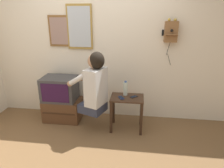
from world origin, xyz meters
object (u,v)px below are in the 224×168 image
at_px(cell_phone_held, 121,98).
at_px(television, 60,89).
at_px(cell_phone_spare, 134,97).
at_px(framed_picture, 61,31).
at_px(wall_phone_antique, 171,32).
at_px(water_bottle, 125,89).
at_px(wall_mirror, 80,27).
at_px(person, 95,84).

bearing_deg(cell_phone_held, television, 140.90).
height_order(cell_phone_held, cell_phone_spare, same).
relative_size(framed_picture, cell_phone_held, 3.76).
relative_size(wall_phone_antique, cell_phone_held, 5.35).
xyz_separation_m(wall_phone_antique, water_bottle, (-0.67, -0.32, -0.87)).
xyz_separation_m(wall_phone_antique, framed_picture, (-1.81, 0.04, -0.02)).
bearing_deg(cell_phone_spare, wall_mirror, -156.23).
relative_size(wall_phone_antique, water_bottle, 3.06).
bearing_deg(cell_phone_spare, wall_phone_antique, 83.81).
relative_size(framed_picture, water_bottle, 2.15).
distance_m(wall_phone_antique, wall_mirror, 1.48).
bearing_deg(wall_phone_antique, framed_picture, 178.60).
relative_size(wall_phone_antique, cell_phone_spare, 5.57).
height_order(wall_mirror, cell_phone_spare, wall_mirror).
height_order(wall_phone_antique, framed_picture, framed_picture).
distance_m(person, cell_phone_spare, 0.66).
bearing_deg(water_bottle, cell_phone_held, -113.40).
bearing_deg(television, water_bottle, -4.08).
xyz_separation_m(wall_phone_antique, cell_phone_spare, (-0.53, -0.39, -0.98)).
bearing_deg(television, cell_phone_spare, -6.51).
relative_size(person, television, 1.70).
bearing_deg(television, cell_phone_held, -11.00).
distance_m(wall_mirror, water_bottle, 1.28).
relative_size(person, wall_phone_antique, 1.31).
bearing_deg(wall_phone_antique, cell_phone_held, -148.29).
height_order(person, cell_phone_held, person).
height_order(television, framed_picture, framed_picture).
height_order(television, wall_mirror, wall_mirror).
bearing_deg(water_bottle, framed_picture, 162.18).
relative_size(wall_mirror, cell_phone_spare, 5.50).
distance_m(framed_picture, wall_mirror, 0.33).
relative_size(wall_mirror, water_bottle, 3.02).
distance_m(person, television, 0.77).
height_order(person, wall_phone_antique, wall_phone_antique).
height_order(cell_phone_spare, water_bottle, water_bottle).
bearing_deg(person, wall_mirror, 52.67).
distance_m(television, water_bottle, 1.15).
bearing_deg(framed_picture, wall_phone_antique, -1.40).
distance_m(person, cell_phone_held, 0.47).
xyz_separation_m(television, wall_phone_antique, (1.81, 0.24, 0.96)).
bearing_deg(wall_mirror, television, -139.67).
xyz_separation_m(television, cell_phone_spare, (1.28, -0.15, -0.02)).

